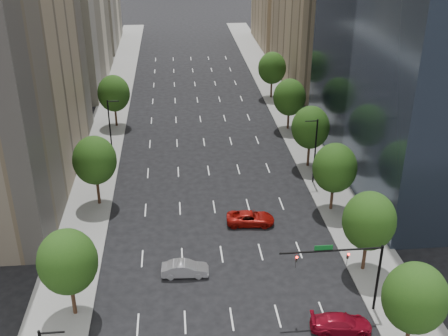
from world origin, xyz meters
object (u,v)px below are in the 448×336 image
object	(u,v)px
car_silver	(185,269)
car_red_far	(250,218)
traffic_signal	(353,265)
car_red_near	(341,323)

from	to	relation	value
car_silver	car_red_far	bearing A→B (deg)	-38.60
traffic_signal	car_silver	distance (m)	16.57
car_red_near	car_silver	bearing A→B (deg)	61.41
car_red_near	car_red_far	distance (m)	18.77
traffic_signal	car_red_far	distance (m)	17.61
car_red_near	car_red_far	xyz separation A→B (m)	(-5.40, 17.98, -0.01)
traffic_signal	car_silver	bearing A→B (deg)	154.92
car_red_far	car_silver	bearing A→B (deg)	143.97
traffic_signal	car_red_far	world-z (taller)	traffic_signal
traffic_signal	car_red_far	size ratio (longest dim) A/B	1.66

